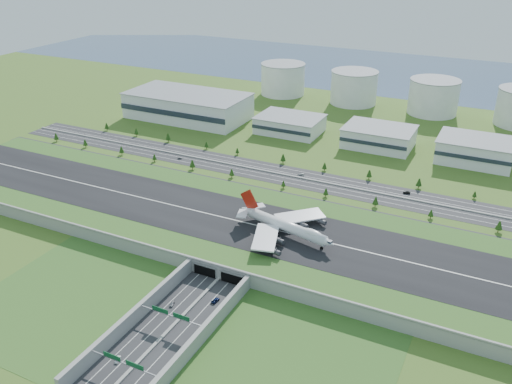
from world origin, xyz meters
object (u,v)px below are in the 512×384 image
at_px(boeing_747, 285,226).
at_px(car_2, 215,300).
at_px(car_5, 407,193).
at_px(car_7, 301,174).
at_px(car_4, 180,158).
at_px(car_0, 172,304).
at_px(car_1, 118,359).
at_px(fuel_tank_a, 283,79).

relative_size(boeing_747, car_2, 12.76).
bearing_deg(car_5, boeing_747, -35.68).
bearing_deg(car_2, car_7, -77.21).
distance_m(car_4, car_7, 104.39).
relative_size(car_0, car_1, 1.05).
distance_m(boeing_747, car_2, 68.03).
xyz_separation_m(fuel_tank_a, car_5, (188.94, -206.42, -16.54)).
xyz_separation_m(car_4, car_7, (103.44, 14.06, 0.10)).
xyz_separation_m(fuel_tank_a, car_0, (110.15, -390.34, -16.59)).
bearing_deg(fuel_tank_a, boeing_747, -66.05).
height_order(boeing_747, car_7, boeing_747).
distance_m(fuel_tank_a, car_4, 223.96).
bearing_deg(boeing_747, car_4, 160.29).
relative_size(car_0, car_2, 0.86).
xyz_separation_m(car_0, car_1, (1.03, -43.85, -0.06)).
bearing_deg(car_5, fuel_tank_a, -147.76).
height_order(boeing_747, car_4, boeing_747).
height_order(car_0, car_4, car_0).
height_order(car_1, car_4, car_1).
distance_m(boeing_747, car_1, 125.78).
height_order(boeing_747, car_0, boeing_747).
relative_size(fuel_tank_a, car_5, 9.78).
bearing_deg(car_4, car_5, -108.38).
bearing_deg(fuel_tank_a, car_7, -62.78).
xyz_separation_m(car_2, car_5, (60.44, 171.69, 0.10)).
distance_m(fuel_tank_a, boeing_747, 341.57).
xyz_separation_m(boeing_747, car_0, (-28.48, -78.19, -13.17)).
height_order(boeing_747, car_1, boeing_747).
bearing_deg(car_0, car_4, 107.02).
bearing_deg(car_2, car_5, -103.64).
relative_size(boeing_747, car_7, 12.91).
height_order(car_1, car_7, car_7).
bearing_deg(car_2, boeing_747, -92.98).
xyz_separation_m(car_4, car_5, (184.74, 16.87, 0.17)).
bearing_deg(car_0, car_2, 18.30).
bearing_deg(car_5, car_7, -98.25).
height_order(fuel_tank_a, car_2, fuel_tank_a).
bearing_deg(car_4, car_2, -164.83).
distance_m(boeing_747, car_5, 117.82).
bearing_deg(car_7, car_4, -95.35).
relative_size(car_5, car_7, 0.97).
distance_m(fuel_tank_a, car_0, 405.92).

